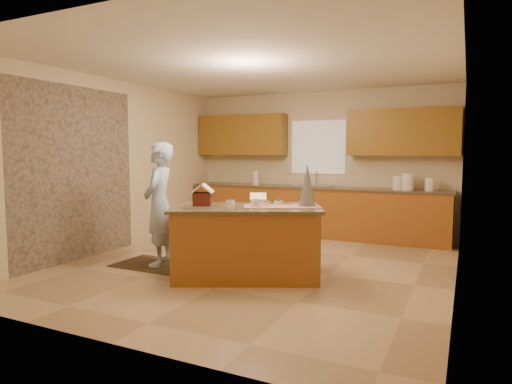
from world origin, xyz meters
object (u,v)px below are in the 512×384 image
at_px(island_base, 246,244).
at_px(boy, 159,204).
at_px(tinsel_tree, 307,185).
at_px(gingerbread_house, 203,197).

xyz_separation_m(island_base, boy, (-1.33, -0.00, 0.43)).
height_order(tinsel_tree, boy, boy).
distance_m(boy, gingerbread_house, 0.92).
relative_size(island_base, gingerbread_house, 4.88).
height_order(tinsel_tree, gingerbread_house, tinsel_tree).
bearing_deg(tinsel_tree, island_base, -151.46).
bearing_deg(boy, gingerbread_house, 53.95).
relative_size(boy, gingerbread_house, 4.71).
xyz_separation_m(island_base, gingerbread_house, (-0.46, -0.27, 0.59)).
relative_size(tinsel_tree, boy, 0.32).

